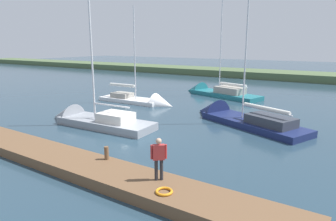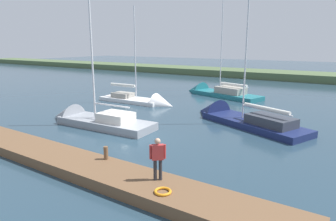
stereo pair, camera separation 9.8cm
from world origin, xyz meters
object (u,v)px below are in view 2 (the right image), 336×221
(sailboat_mid_channel, at_px, (145,102))
(sailboat_behind_pier, at_px, (233,119))
(sailboat_far_left, at_px, (214,94))
(mooring_post_far, at_px, (106,153))
(person_on_dock, at_px, (158,156))
(life_ring_buoy, at_px, (163,191))
(sailboat_near_dock, at_px, (88,121))

(sailboat_mid_channel, distance_m, sailboat_behind_pier, 10.27)
(sailboat_far_left, bearing_deg, mooring_post_far, 118.39)
(sailboat_behind_pier, distance_m, person_on_dock, 12.76)
(sailboat_behind_pier, bearing_deg, person_on_dock, 120.31)
(person_on_dock, bearing_deg, sailboat_behind_pier, 147.38)
(sailboat_far_left, height_order, person_on_dock, sailboat_far_left)
(mooring_post_far, relative_size, person_on_dock, 0.36)
(life_ring_buoy, bearing_deg, mooring_post_far, -16.69)
(sailboat_mid_channel, bearing_deg, sailboat_far_left, 65.52)
(sailboat_far_left, height_order, sailboat_behind_pier, sailboat_far_left)
(life_ring_buoy, bearing_deg, sailboat_behind_pier, -79.75)
(mooring_post_far, relative_size, sailboat_mid_channel, 0.06)
(sailboat_near_dock, bearing_deg, sailboat_far_left, -101.24)
(sailboat_near_dock, xyz_separation_m, sailboat_behind_pier, (-8.90, -6.79, 0.01))
(mooring_post_far, height_order, life_ring_buoy, mooring_post_far)
(sailboat_far_left, bearing_deg, sailboat_near_dock, 98.43)
(life_ring_buoy, xyz_separation_m, person_on_dock, (0.78, -0.78, 0.99))
(mooring_post_far, relative_size, sailboat_behind_pier, 0.05)
(mooring_post_far, distance_m, person_on_dock, 3.47)
(sailboat_far_left, distance_m, sailboat_mid_channel, 9.39)
(mooring_post_far, relative_size, sailboat_near_dock, 0.06)
(life_ring_buoy, distance_m, person_on_dock, 1.48)
(sailboat_mid_channel, height_order, sailboat_behind_pier, sailboat_behind_pier)
(sailboat_behind_pier, bearing_deg, life_ring_buoy, 123.12)
(mooring_post_far, xyz_separation_m, sailboat_mid_channel, (8.39, -13.91, -0.71))
(sailboat_near_dock, bearing_deg, person_on_dock, 148.09)
(mooring_post_far, xyz_separation_m, sailboat_near_dock, (7.18, -5.34, -0.65))
(mooring_post_far, height_order, sailboat_near_dock, sailboat_near_dock)
(mooring_post_far, xyz_separation_m, sailboat_behind_pier, (-1.72, -12.12, -0.64))
(mooring_post_far, height_order, person_on_dock, person_on_dock)
(sailboat_far_left, xyz_separation_m, sailboat_mid_channel, (3.67, 8.64, -0.00))
(sailboat_mid_channel, bearing_deg, sailboat_near_dock, -83.40)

